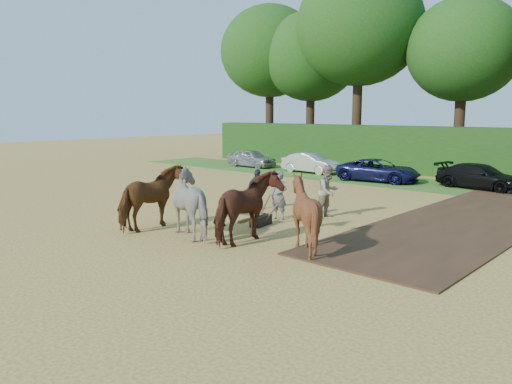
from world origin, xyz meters
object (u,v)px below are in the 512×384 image
at_px(spectator_far, 257,189).
at_px(parked_cars, 503,179).
at_px(plough_team, 224,205).
at_px(spectator_near, 328,191).

relative_size(spectator_far, parked_cars, 0.05).
xyz_separation_m(plough_team, parked_cars, (3.52, 15.39, -0.38)).
bearing_deg(plough_team, spectator_near, 83.12).
xyz_separation_m(spectator_near, parked_cars, (2.94, 10.64, -0.30)).
height_order(spectator_near, parked_cars, spectator_near).
height_order(spectator_near, spectator_far, spectator_near).
relative_size(spectator_near, plough_team, 0.28).
distance_m(spectator_near, parked_cars, 11.04).
relative_size(spectator_near, parked_cars, 0.06).
distance_m(plough_team, parked_cars, 15.80).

